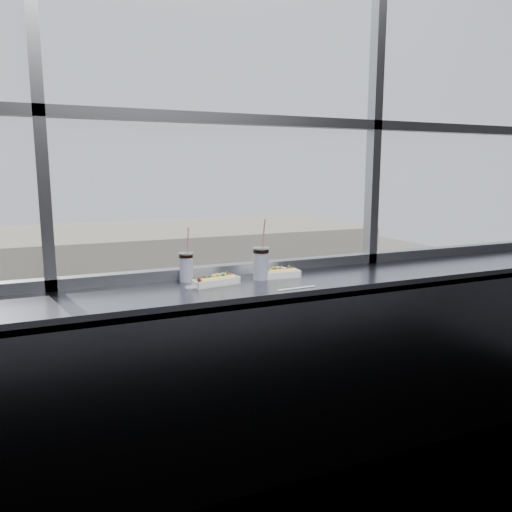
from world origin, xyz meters
name	(u,v)px	position (x,y,z in m)	size (l,w,h in m)	color
wall_back_lower	(232,361)	(0.00, 1.50, 0.55)	(6.00, 6.00, 0.00)	black
window_glass	(228,64)	(0.00, 1.52, 2.30)	(6.00, 6.00, 0.00)	silver
window_mullions	(230,63)	(0.00, 1.50, 2.30)	(6.00, 0.08, 2.40)	gray
counter	(249,289)	(0.00, 1.23, 1.07)	(6.00, 0.55, 0.06)	gray
counter_fascia	(269,396)	(0.00, 0.97, 0.55)	(6.00, 0.04, 1.04)	gray
hotdog_tray_left	(216,280)	(-0.18, 1.26, 1.13)	(0.27, 0.13, 0.06)	white
hotdog_tray_right	(277,273)	(0.21, 1.30, 1.13)	(0.27, 0.11, 0.07)	white
soda_cup_left	(186,266)	(-0.30, 1.42, 1.19)	(0.08, 0.08, 0.31)	white
soda_cup_right	(261,262)	(0.10, 1.30, 1.20)	(0.09, 0.09, 0.35)	white
loose_straw	(296,288)	(0.17, 1.01, 1.10)	(0.01, 0.01, 0.22)	white
wrapper	(192,287)	(-0.32, 1.22, 1.11)	(0.09, 0.06, 0.02)	silver
plaza_ground	(58,315)	(0.00, 45.00, -11.00)	(120.00, 120.00, 0.00)	gray
street_asphalt	(79,448)	(0.00, 21.50, -10.97)	(80.00, 10.00, 0.06)	black
far_sidewalk	(69,382)	(0.00, 29.50, -10.98)	(80.00, 6.00, 0.04)	gray
far_building	(57,284)	(0.00, 39.50, -7.00)	(50.00, 14.00, 8.00)	#BDAC94
car_near_e	(351,413)	(12.21, 17.50, -9.87)	(6.43, 2.68, 2.14)	#422A83
car_far_b	(101,385)	(1.50, 25.50, -9.80)	(6.82, 2.84, 2.27)	#A7123C
car_far_c	(292,357)	(13.24, 25.50, -10.01)	(5.56, 2.32, 1.85)	white
car_near_c	(96,471)	(0.38, 17.50, -9.86)	(6.49, 2.70, 2.16)	brown
car_near_d	(263,434)	(7.55, 17.50, -9.95)	(5.96, 2.48, 1.99)	silver
pedestrian_d	(200,343)	(8.47, 29.88, -9.86)	(0.97, 0.73, 2.19)	#66605B
pedestrian_b	(86,369)	(0.98, 28.46, -9.94)	(0.91, 0.68, 2.04)	#66605B
tree_center	(79,322)	(0.80, 29.50, -7.28)	(3.51, 3.51, 5.49)	#47382B
tree_right	(223,308)	(10.00, 29.50, -7.49)	(3.32, 3.32, 5.18)	#47382B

